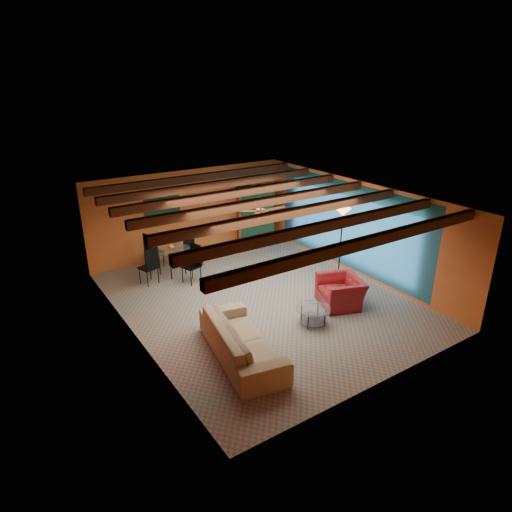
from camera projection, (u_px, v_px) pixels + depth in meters
room at (258, 210)px, 10.64m from camera, size 6.52×8.01×2.71m
sofa at (242, 340)px, 9.00m from camera, size 1.51×2.78×0.77m
armchair at (340, 291)px, 11.08m from camera, size 1.30×1.38×0.72m
coffee_table at (313, 316)px, 10.27m from camera, size 1.02×1.02×0.42m
dining_table at (172, 257)px, 12.74m from camera, size 2.58×2.58×1.09m
armoire at (253, 216)px, 15.07m from camera, size 1.20×0.90×1.90m
floor_lamp at (341, 243)px, 12.37m from camera, size 0.50×0.50×2.05m
ceiling_fan at (261, 211)px, 10.56m from camera, size 1.50×1.50×0.44m
painting at (162, 208)px, 13.43m from camera, size 1.05×0.03×0.65m
potted_plant at (253, 181)px, 14.63m from camera, size 0.49×0.44×0.50m
vase at (170, 236)px, 12.50m from camera, size 0.22×0.22×0.17m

